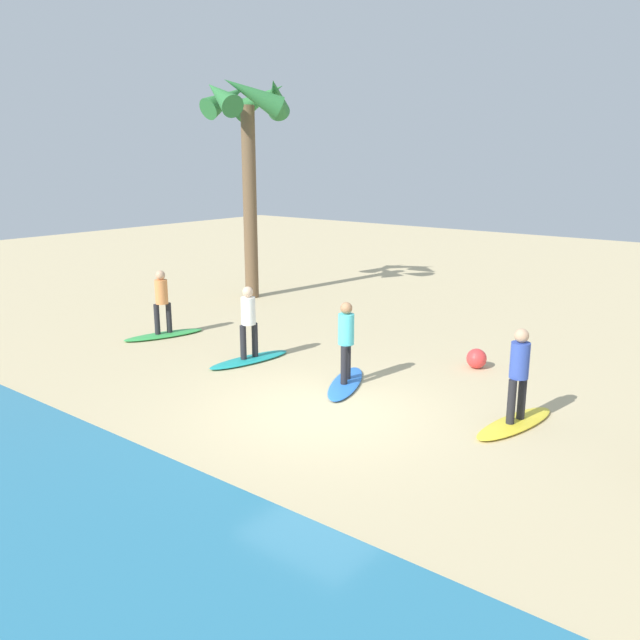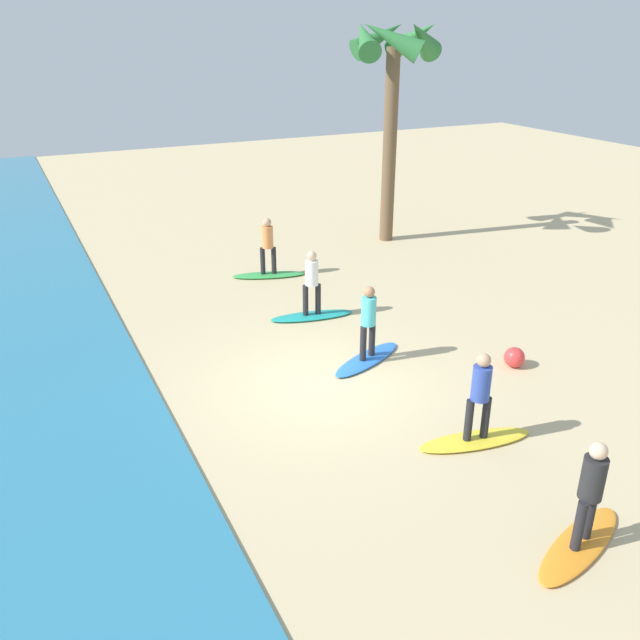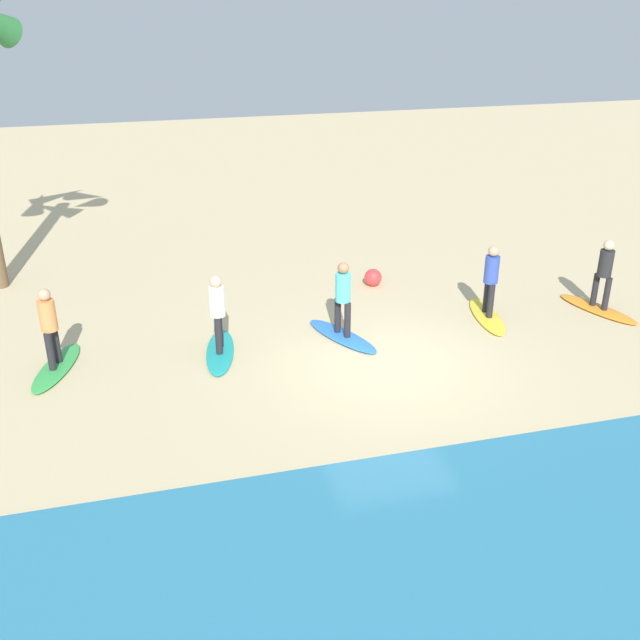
{
  "view_description": "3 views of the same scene",
  "coord_description": "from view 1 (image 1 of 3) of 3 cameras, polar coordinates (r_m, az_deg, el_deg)",
  "views": [
    {
      "loc": [
        -6.78,
        8.65,
        4.47
      ],
      "look_at": [
        1.43,
        -1.71,
        1.17
      ],
      "focal_mm": 36.34,
      "sensor_mm": 36.0,
      "label": 1
    },
    {
      "loc": [
        -10.49,
        5.11,
        6.64
      ],
      "look_at": [
        0.33,
        -0.18,
        1.29
      ],
      "focal_mm": 37.18,
      "sensor_mm": 36.0,
      "label": 2
    },
    {
      "loc": [
        4.61,
        12.22,
        7.01
      ],
      "look_at": [
        1.36,
        -0.12,
        1.1
      ],
      "focal_mm": 41.23,
      "sensor_mm": 36.0,
      "label": 3
    }
  ],
  "objects": [
    {
      "name": "surfer_green",
      "position": [
        16.98,
        -13.77,
        1.96
      ],
      "size": [
        0.32,
        0.44,
        1.64
      ],
      "color": "#232328",
      "rests_on": "surfboard_green"
    },
    {
      "name": "beach_ball",
      "position": [
        14.59,
        13.62,
        -3.32
      ],
      "size": [
        0.44,
        0.44,
        0.44
      ],
      "primitive_type": "sphere",
      "color": "#E53838",
      "rests_on": "ground"
    },
    {
      "name": "surfer_yellow",
      "position": [
        11.44,
        17.13,
        -4.1
      ],
      "size": [
        0.32,
        0.46,
        1.64
      ],
      "color": "#232328",
      "rests_on": "surfboard_yellow"
    },
    {
      "name": "surfboard_teal",
      "position": [
        14.78,
        -6.22,
        -3.48
      ],
      "size": [
        0.92,
        2.17,
        0.09
      ],
      "primitive_type": "ellipsoid",
      "rotation": [
        0.0,
        0.0,
        1.39
      ],
      "color": "teal",
      "rests_on": "ground"
    },
    {
      "name": "surfer_teal",
      "position": [
        14.52,
        -6.32,
        0.26
      ],
      "size": [
        0.32,
        0.46,
        1.64
      ],
      "color": "#232328",
      "rests_on": "surfboard_teal"
    },
    {
      "name": "ground_plane",
      "position": [
        11.87,
        0.27,
        -8.11
      ],
      "size": [
        60.0,
        60.0,
        0.0
      ],
      "primitive_type": "plane",
      "color": "#CCB789"
    },
    {
      "name": "palm_tree",
      "position": [
        21.19,
        -6.38,
        17.1
      ],
      "size": [
        2.88,
        3.03,
        7.03
      ],
      "color": "brown",
      "rests_on": "ground"
    },
    {
      "name": "surfboard_yellow",
      "position": [
        11.77,
        16.78,
        -8.69
      ],
      "size": [
        0.92,
        2.17,
        0.09
      ],
      "primitive_type": "ellipsoid",
      "rotation": [
        0.0,
        0.0,
        1.39
      ],
      "color": "yellow",
      "rests_on": "ground"
    },
    {
      "name": "surfer_blue",
      "position": [
        12.89,
        2.31,
        -1.43
      ],
      "size": [
        0.32,
        0.43,
        1.64
      ],
      "color": "#232328",
      "rests_on": "surfboard_blue"
    },
    {
      "name": "surfboard_green",
      "position": [
        17.21,
        -13.57,
        -1.27
      ],
      "size": [
        1.17,
        2.17,
        0.09
      ],
      "primitive_type": "ellipsoid",
      "rotation": [
        0.0,
        0.0,
        1.26
      ],
      "color": "green",
      "rests_on": "ground"
    },
    {
      "name": "surfboard_blue",
      "position": [
        13.19,
        2.27,
        -5.58
      ],
      "size": [
        1.37,
        2.14,
        0.09
      ],
      "primitive_type": "ellipsoid",
      "rotation": [
        0.0,
        0.0,
        1.99
      ],
      "color": "blue",
      "rests_on": "ground"
    }
  ]
}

